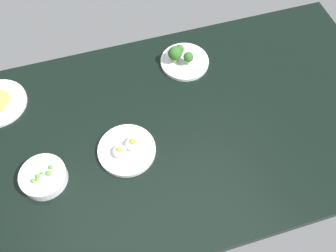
# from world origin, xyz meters

# --- Properties ---
(dining_table) EXTENTS (1.60, 0.84, 0.04)m
(dining_table) POSITION_xyz_m (0.00, 0.00, 0.02)
(dining_table) COLOR black
(dining_table) RESTS_ON ground
(bowl_peas) EXTENTS (0.14, 0.14, 0.05)m
(bowl_peas) POSITION_xyz_m (-0.42, -0.07, 0.06)
(bowl_peas) COLOR silver
(bowl_peas) RESTS_ON dining_table
(plate_broccoli) EXTENTS (0.18, 0.18, 0.08)m
(plate_broccoli) POSITION_xyz_m (0.14, 0.26, 0.06)
(plate_broccoli) COLOR silver
(plate_broccoli) RESTS_ON dining_table
(plate_eggs) EXTENTS (0.19, 0.19, 0.05)m
(plate_eggs) POSITION_xyz_m (-0.15, -0.04, 0.05)
(plate_eggs) COLOR silver
(plate_eggs) RESTS_ON dining_table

